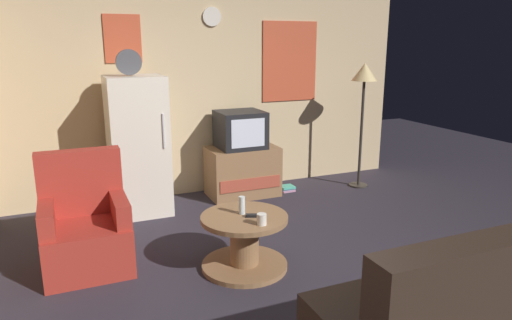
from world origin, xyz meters
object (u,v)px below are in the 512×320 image
object	(u,v)px
mug_ceramic_white	(262,219)
armchair	(85,228)
couch	(467,316)
wine_glass	(242,205)
tv_stand	(242,171)
coffee_table	(244,242)
book_stack	(287,188)
crt_tv	(240,130)
standing_lamp	(364,82)
fridge	(138,145)
remote_control	(255,216)

from	to	relation	value
mug_ceramic_white	armchair	xyz separation A→B (m)	(-1.26, 0.79, -0.17)
mug_ceramic_white	couch	distance (m)	1.56
wine_glass	mug_ceramic_white	bearing A→B (deg)	-78.96
tv_stand	armchair	xyz separation A→B (m)	(-1.89, -1.23, 0.04)
tv_stand	couch	size ratio (longest dim) A/B	0.49
mug_ceramic_white	couch	size ratio (longest dim) A/B	0.05
coffee_table	couch	bearing A→B (deg)	-65.77
coffee_table	book_stack	xyz separation A→B (m)	(1.26, 1.70, -0.20)
couch	crt_tv	bearing A→B (deg)	91.12
mug_ceramic_white	standing_lamp	bearing A→B (deg)	38.95
tv_stand	couch	xyz separation A→B (m)	(0.04, -3.40, 0.01)
coffee_table	mug_ceramic_white	xyz separation A→B (m)	(0.05, -0.23, 0.28)
couch	coffee_table	bearing A→B (deg)	114.23
mug_ceramic_white	book_stack	distance (m)	2.32
wine_glass	fridge	bearing A→B (deg)	108.92
fridge	crt_tv	distance (m)	1.23
couch	book_stack	distance (m)	3.37
standing_lamp	armchair	world-z (taller)	standing_lamp
tv_stand	remote_control	world-z (taller)	tv_stand
crt_tv	book_stack	world-z (taller)	crt_tv
coffee_table	mug_ceramic_white	world-z (taller)	mug_ceramic_white
tv_stand	armchair	size ratio (longest dim) A/B	0.88
tv_stand	armchair	distance (m)	2.26
armchair	couch	bearing A→B (deg)	-48.38
standing_lamp	remote_control	bearing A→B (deg)	-143.75
remote_control	book_stack	distance (m)	2.16
mug_ceramic_white	armchair	bearing A→B (deg)	147.95
crt_tv	couch	size ratio (longest dim) A/B	0.32
wine_glass	armchair	world-z (taller)	armchair
wine_glass	book_stack	world-z (taller)	wine_glass
coffee_table	mug_ceramic_white	size ratio (longest dim) A/B	8.00
standing_lamp	tv_stand	bearing A→B (deg)	170.26
crt_tv	armchair	world-z (taller)	crt_tv
tv_stand	book_stack	size ratio (longest dim) A/B	4.79
tv_stand	crt_tv	xyz separation A→B (m)	(-0.02, -0.00, 0.52)
standing_lamp	book_stack	world-z (taller)	standing_lamp
coffee_table	armchair	size ratio (longest dim) A/B	0.75
mug_ceramic_white	book_stack	world-z (taller)	mug_ceramic_white
mug_ceramic_white	remote_control	world-z (taller)	mug_ceramic_white
remote_control	armchair	xyz separation A→B (m)	(-1.27, 0.61, -0.13)
coffee_table	armchair	world-z (taller)	armchair
remote_control	couch	size ratio (longest dim) A/B	0.09
couch	mug_ceramic_white	bearing A→B (deg)	115.95
standing_lamp	couch	bearing A→B (deg)	-115.41
crt_tv	armchair	size ratio (longest dim) A/B	0.56
book_stack	remote_control	bearing A→B (deg)	-124.18
remote_control	armchair	distance (m)	1.42
mug_ceramic_white	wine_glass	bearing A→B (deg)	101.04
tv_stand	crt_tv	world-z (taller)	crt_tv
crt_tv	standing_lamp	distance (m)	1.67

